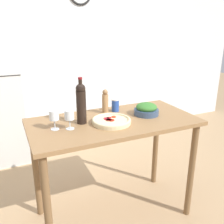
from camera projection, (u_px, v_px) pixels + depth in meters
name	position (u px, v px, depth m)	size (l,w,h in m)	color
ground_plane	(113.00, 213.00, 2.37)	(14.00, 14.00, 0.00)	tan
wall_back	(59.00, 54.00, 3.61)	(6.40, 0.09, 2.60)	silver
prep_counter	(114.00, 136.00, 2.11)	(1.38, 0.69, 0.95)	olive
wine_bottle	(81.00, 102.00, 1.95)	(0.08, 0.08, 0.37)	black
wine_glass_near	(69.00, 116.00, 1.85)	(0.07, 0.07, 0.15)	silver
wine_glass_far	(54.00, 116.00, 1.85)	(0.07, 0.07, 0.15)	silver
pepper_mill	(105.00, 102.00, 2.20)	(0.06, 0.06, 0.22)	#AD7F51
salad_bowl	(146.00, 109.00, 2.18)	(0.22, 0.22, 0.11)	#384C6B
homemade_pizza	(111.00, 121.00, 1.99)	(0.31, 0.31, 0.04)	beige
salt_canister	(115.00, 105.00, 2.26)	(0.07, 0.07, 0.12)	#284CA3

